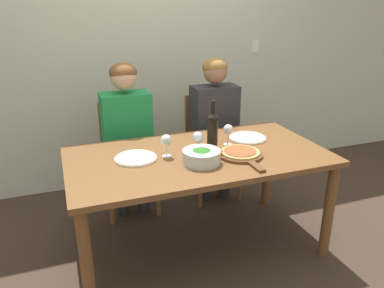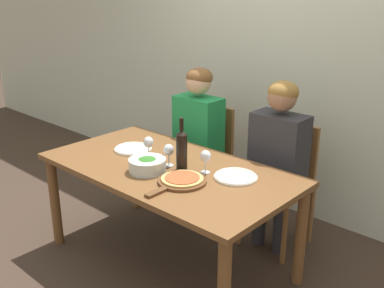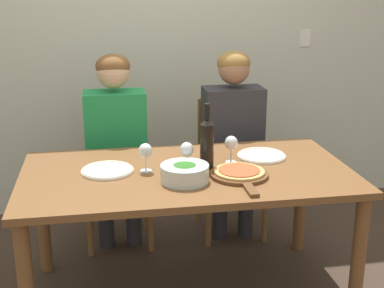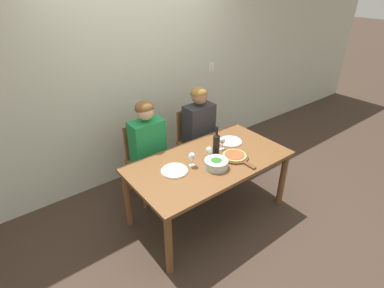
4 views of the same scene
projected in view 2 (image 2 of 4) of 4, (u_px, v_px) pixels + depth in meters
ground_plane at (170, 261)px, 3.18m from camera, size 40.00×40.00×0.00m
back_wall at (279, 50)px, 3.63m from camera, size 10.00×0.06×2.70m
dining_table at (168, 179)px, 2.97m from camera, size 1.70×0.90×0.72m
chair_left at (205, 155)px, 3.78m from camera, size 0.42×0.42×0.90m
chair_right at (283, 179)px, 3.30m from camera, size 0.42×0.42×0.90m
person_woman at (197, 129)px, 3.62m from camera, size 0.47×0.51×1.24m
person_man at (277, 151)px, 3.14m from camera, size 0.47×0.51×1.24m
wine_bottle at (182, 149)px, 2.84m from camera, size 0.07×0.07×0.35m
broccoli_bowl at (147, 165)px, 2.85m from camera, size 0.24×0.24×0.09m
dinner_plate_left at (133, 149)px, 3.23m from camera, size 0.27×0.27×0.02m
dinner_plate_right at (236, 177)px, 2.76m from camera, size 0.27×0.27×0.02m
pizza_on_board at (181, 180)px, 2.69m from camera, size 0.30×0.44×0.04m
wine_glass_left at (149, 143)px, 3.06m from camera, size 0.07×0.07×0.15m
wine_glass_right at (206, 157)px, 2.80m from camera, size 0.07×0.07×0.15m
wine_glass_centre at (168, 151)px, 2.92m from camera, size 0.07×0.07×0.15m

